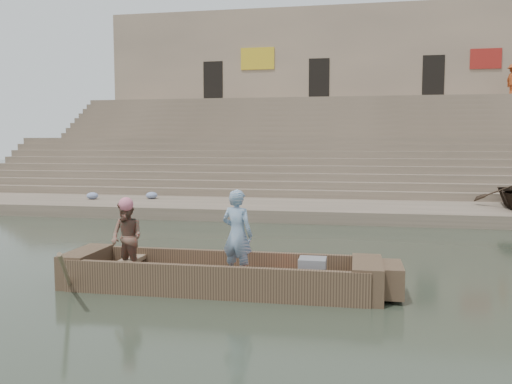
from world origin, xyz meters
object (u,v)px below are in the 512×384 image
(standing_man, at_px, (237,234))
(television, at_px, (312,270))
(main_rowboat, at_px, (220,283))
(rowing_man, at_px, (127,238))

(standing_man, relative_size, television, 3.40)
(main_rowboat, height_order, rowing_man, rowing_man)
(standing_man, bearing_deg, rowing_man, 17.73)
(main_rowboat, xyz_separation_m, television, (1.62, -0.00, 0.31))
(rowing_man, bearing_deg, standing_man, 24.33)
(main_rowboat, relative_size, rowing_man, 3.78)
(main_rowboat, bearing_deg, television, -0.00)
(standing_man, relative_size, rowing_man, 1.18)
(rowing_man, height_order, television, rowing_man)
(main_rowboat, distance_m, standing_man, 0.96)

